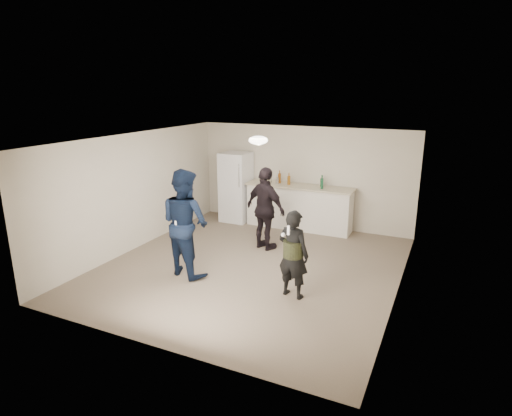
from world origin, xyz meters
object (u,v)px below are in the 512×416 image
at_px(man, 185,223).
at_px(spectator, 266,209).
at_px(fridge, 236,187).
at_px(counter, 299,208).
at_px(shaker, 277,181).
at_px(woman, 293,254).

bearing_deg(man, spectator, -98.68).
bearing_deg(man, fridge, -62.14).
relative_size(counter, shaker, 15.29).
xyz_separation_m(counter, woman, (1.13, -3.48, 0.23)).
bearing_deg(woman, fridge, -40.14).
height_order(shaker, man, man).
xyz_separation_m(counter, shaker, (-0.57, -0.06, 0.65)).
xyz_separation_m(woman, spectator, (-1.31, 1.83, 0.14)).
bearing_deg(fridge, spectator, -45.80).
bearing_deg(man, counter, -90.25).
distance_m(counter, shaker, 0.87).
bearing_deg(shaker, spectator, -76.22).
distance_m(counter, man, 3.63).
xyz_separation_m(man, woman, (2.13, -0.03, -0.25)).
bearing_deg(woman, man, 9.32).
xyz_separation_m(fridge, shaker, (1.15, 0.01, 0.28)).
relative_size(fridge, shaker, 10.59).
xyz_separation_m(shaker, spectator, (0.39, -1.59, -0.27)).
relative_size(shaker, spectator, 0.09).
distance_m(shaker, woman, 3.84).
bearing_deg(spectator, man, 86.33).
bearing_deg(fridge, woman, -50.18).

